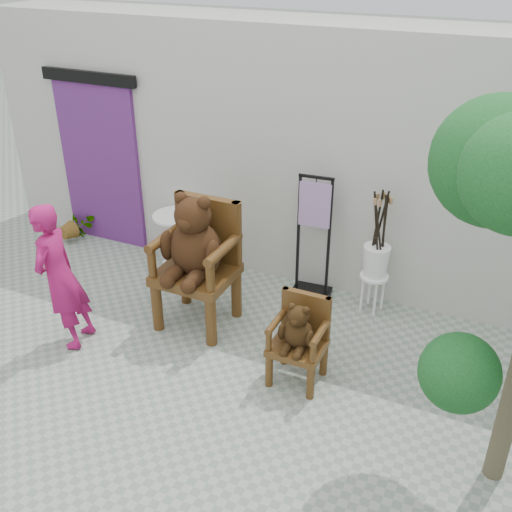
% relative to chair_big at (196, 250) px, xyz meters
% --- Properties ---
extents(ground_plane, '(60.00, 60.00, 0.00)m').
position_rel_chair_big_xyz_m(ground_plane, '(0.85, -1.34, -0.89)').
color(ground_plane, gray).
rests_on(ground_plane, ground).
extents(back_wall, '(9.00, 1.00, 3.00)m').
position_rel_chair_big_xyz_m(back_wall, '(0.85, 1.76, 0.61)').
color(back_wall, '#B7B5AB').
rests_on(back_wall, ground).
extents(doorway, '(1.40, 0.11, 2.33)m').
position_rel_chair_big_xyz_m(doorway, '(-2.15, 1.24, 0.28)').
color(doorway, '#562266').
rests_on(doorway, ground).
extents(chair_big, '(0.79, 0.81, 1.53)m').
position_rel_chair_big_xyz_m(chair_big, '(0.00, 0.00, 0.00)').
color(chair_big, '#3E250D').
rests_on(chair_big, ground).
extents(chair_small, '(0.50, 0.47, 0.88)m').
position_rel_chair_big_xyz_m(chair_small, '(1.35, -0.46, -0.37)').
color(chair_small, '#3E250D').
rests_on(chair_small, ground).
extents(person, '(0.47, 0.62, 1.54)m').
position_rel_chair_big_xyz_m(person, '(-1.07, -0.90, -0.12)').
color(person, '#9D1355').
rests_on(person, ground).
extents(cafe_table, '(0.60, 0.60, 0.70)m').
position_rel_chair_big_xyz_m(cafe_table, '(-0.87, 1.01, -0.45)').
color(cafe_table, white).
rests_on(cafe_table, ground).
extents(display_stand, '(0.47, 0.38, 1.51)m').
position_rel_chair_big_xyz_m(display_stand, '(0.95, 1.00, -0.30)').
color(display_stand, black).
rests_on(display_stand, ground).
extents(stool_bucket, '(0.32, 0.32, 1.45)m').
position_rel_chair_big_xyz_m(stool_bucket, '(1.68, 1.01, -0.25)').
color(stool_bucket, white).
rests_on(stool_bucket, ground).
extents(potted_plant, '(0.44, 0.40, 0.44)m').
position_rel_chair_big_xyz_m(potted_plant, '(-2.55, 1.01, -0.67)').
color(potted_plant, '#0F3818').
rests_on(potted_plant, ground).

